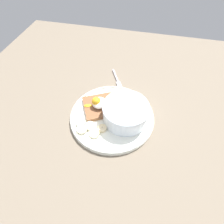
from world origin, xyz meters
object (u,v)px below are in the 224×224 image
(oatmeal_bowl, at_px, (126,112))
(knife, at_px, (118,81))
(toast_slice, at_px, (100,106))
(banana_slice_back, at_px, (94,133))
(banana_slice_left, at_px, (102,128))
(banana_slice_front, at_px, (90,126))
(poached_egg, at_px, (98,102))
(banana_slice_right, at_px, (81,123))
(banana_slice_inner, at_px, (82,129))

(oatmeal_bowl, distance_m, knife, 0.19)
(toast_slice, height_order, banana_slice_back, same)
(banana_slice_left, xyz_separation_m, knife, (-0.24, 0.00, -0.01))
(knife, bearing_deg, banana_slice_back, -4.23)
(toast_slice, bearing_deg, banana_slice_front, -5.25)
(poached_egg, relative_size, knife, 0.57)
(toast_slice, distance_m, banana_slice_back, 0.11)
(banana_slice_back, bearing_deg, banana_slice_left, 139.34)
(poached_egg, xyz_separation_m, banana_slice_front, (0.08, -0.00, -0.02))
(toast_slice, relative_size, banana_slice_right, 3.15)
(banana_slice_back, bearing_deg, poached_egg, -171.29)
(banana_slice_back, bearing_deg, oatmeal_bowl, 136.50)
(oatmeal_bowl, height_order, banana_slice_back, oatmeal_bowl)
(oatmeal_bowl, relative_size, banana_slice_left, 4.92)
(oatmeal_bowl, xyz_separation_m, banana_slice_back, (0.08, -0.08, -0.02))
(poached_egg, xyz_separation_m, banana_slice_right, (0.08, -0.03, -0.02))
(poached_egg, distance_m, banana_slice_back, 0.11)
(poached_egg, bearing_deg, banana_slice_left, 22.98)
(oatmeal_bowl, distance_m, poached_egg, 0.10)
(banana_slice_front, height_order, banana_slice_left, banana_slice_front)
(toast_slice, bearing_deg, oatmeal_bowl, 76.57)
(banana_slice_back, distance_m, banana_slice_inner, 0.04)
(toast_slice, relative_size, banana_slice_back, 3.62)
(banana_slice_right, distance_m, banana_slice_inner, 0.02)
(banana_slice_left, xyz_separation_m, banana_slice_inner, (0.02, -0.06, -0.00))
(poached_egg, bearing_deg, oatmeal_bowl, 77.62)
(poached_egg, bearing_deg, banana_slice_front, -3.02)
(banana_slice_front, relative_size, banana_slice_back, 1.09)
(toast_slice, xyz_separation_m, banana_slice_front, (0.08, -0.01, -0.00))
(toast_slice, bearing_deg, banana_slice_back, 6.85)
(banana_slice_back, height_order, banana_slice_right, banana_slice_right)
(banana_slice_left, relative_size, banana_slice_inner, 0.72)
(oatmeal_bowl, distance_m, banana_slice_right, 0.15)
(banana_slice_front, height_order, knife, banana_slice_front)
(toast_slice, height_order, knife, toast_slice)
(banana_slice_inner, bearing_deg, poached_egg, 165.80)
(oatmeal_bowl, distance_m, banana_slice_inner, 0.15)
(banana_slice_left, relative_size, banana_slice_back, 0.77)
(banana_slice_front, bearing_deg, banana_slice_left, 90.21)
(oatmeal_bowl, height_order, banana_slice_front, oatmeal_bowl)
(banana_slice_left, height_order, banana_slice_back, same)
(banana_slice_front, xyz_separation_m, banana_slice_right, (-0.00, -0.03, 0.00))
(banana_slice_back, height_order, banana_slice_inner, banana_slice_back)
(banana_slice_back, distance_m, knife, 0.26)
(toast_slice, bearing_deg, banana_slice_inner, -15.83)
(banana_slice_inner, distance_m, knife, 0.26)
(banana_slice_inner, bearing_deg, oatmeal_bowl, 123.27)
(oatmeal_bowl, relative_size, banana_slice_front, 3.44)
(oatmeal_bowl, distance_m, banana_slice_left, 0.09)
(poached_egg, height_order, banana_slice_back, poached_egg)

